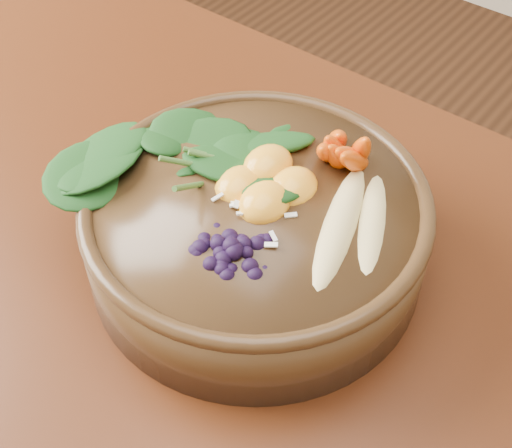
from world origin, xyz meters
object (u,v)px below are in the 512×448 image
object	(u,v)px
banana_halves	(358,211)
blueberry_pile	(230,234)
carrot_cluster	(349,120)
kale_heap	(233,122)
stoneware_bowl	(256,232)
mandarin_cluster	(266,172)

from	to	relation	value
banana_halves	blueberry_pile	distance (m)	0.11
carrot_cluster	kale_heap	bearing A→B (deg)	-169.49
stoneware_bowl	blueberry_pile	size ratio (longest dim) A/B	2.16
stoneware_bowl	carrot_cluster	world-z (taller)	carrot_cluster
stoneware_bowl	kale_heap	xyz separation A→B (m)	(-0.06, 0.05, 0.06)
blueberry_pile	mandarin_cluster	bearing A→B (deg)	107.24
carrot_cluster	banana_halves	bearing A→B (deg)	-66.94
stoneware_bowl	mandarin_cluster	bearing A→B (deg)	100.16
carrot_cluster	mandarin_cluster	distance (m)	0.08
mandarin_cluster	kale_heap	bearing A→B (deg)	154.72
kale_heap	blueberry_pile	size ratio (longest dim) A/B	1.42
mandarin_cluster	blueberry_pile	size ratio (longest dim) A/B	0.69
carrot_cluster	mandarin_cluster	world-z (taller)	carrot_cluster
stoneware_bowl	blueberry_pile	world-z (taller)	blueberry_pile
mandarin_cluster	carrot_cluster	bearing A→B (deg)	66.70
carrot_cluster	mandarin_cluster	bearing A→B (deg)	-129.81
stoneware_bowl	carrot_cluster	size ratio (longest dim) A/B	3.62
stoneware_bowl	banana_halves	size ratio (longest dim) A/B	1.74
stoneware_bowl	mandarin_cluster	xyz separation A→B (m)	(-0.00, 0.02, 0.06)
kale_heap	blueberry_pile	distance (m)	0.13
stoneware_bowl	carrot_cluster	distance (m)	0.13
banana_halves	mandarin_cluster	bearing A→B (deg)	170.25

